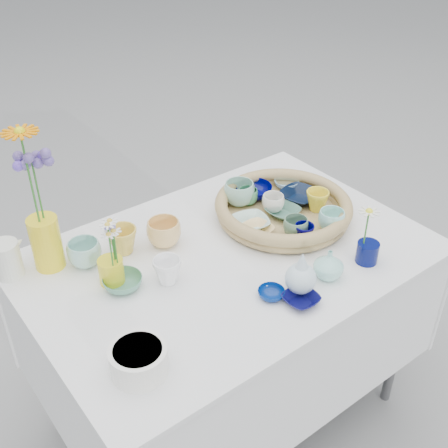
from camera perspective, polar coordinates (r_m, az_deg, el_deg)
ground at (r=2.33m, az=0.31°, el=-18.27°), size 80.00×80.00×0.00m
display_table at (r=2.33m, az=0.31°, el=-18.27°), size 1.26×0.86×0.77m
wicker_tray at (r=1.95m, az=6.03°, el=1.57°), size 0.47×0.47×0.08m
tray_ceramic_0 at (r=2.04m, az=3.04°, el=3.37°), size 0.17×0.17×0.04m
tray_ceramic_1 at (r=2.03m, az=7.70°, el=2.82°), size 0.16×0.16×0.03m
tray_ceramic_2 at (r=1.98m, az=9.44°, el=2.36°), size 0.09×0.09×0.07m
tray_ceramic_3 at (r=1.94m, az=6.00°, el=1.26°), size 0.13×0.13×0.03m
tray_ceramic_4 at (r=1.83m, az=7.28°, el=-0.34°), size 0.10×0.10×0.06m
tray_ceramic_5 at (r=1.88m, az=2.70°, el=0.13°), size 0.15×0.15×0.03m
tray_ceramic_6 at (r=1.98m, az=1.56°, el=3.14°), size 0.13×0.13×0.09m
tray_ceramic_7 at (r=1.96m, az=5.01°, el=2.13°), size 0.10×0.10×0.06m
tray_ceramic_8 at (r=2.11m, az=6.37°, el=4.10°), size 0.10×0.10×0.03m
tray_ceramic_9 at (r=1.82m, az=8.14°, el=-0.89°), size 0.07×0.07×0.06m
tray_ceramic_10 at (r=1.85m, az=3.38°, el=-0.59°), size 0.11×0.11×0.02m
tray_ceramic_11 at (r=1.88m, az=10.86°, el=0.38°), size 0.09×0.09×0.07m
tray_ceramic_12 at (r=1.99m, az=2.43°, el=2.81°), size 0.10×0.10×0.06m
loose_ceramic_0 at (r=1.80m, az=-10.25°, el=-1.65°), size 0.12×0.12×0.09m
loose_ceramic_1 at (r=1.82m, az=-6.12°, el=-0.91°), size 0.14×0.14×0.09m
loose_ceramic_2 at (r=1.67m, az=-10.25°, el=-5.87°), size 0.15×0.15×0.04m
loose_ceramic_3 at (r=1.66m, az=-5.78°, el=-4.77°), size 0.10×0.10×0.08m
loose_ceramic_4 at (r=1.63m, az=4.82°, el=-7.06°), size 0.08×0.08×0.02m
loose_ceramic_5 at (r=1.77m, az=-13.99°, el=-2.94°), size 0.13×0.13×0.08m
loose_ceramic_6 at (r=1.62m, az=7.80°, el=-7.60°), size 0.10×0.10×0.02m
fluted_bowl at (r=1.42m, az=-8.67°, el=-13.51°), size 0.16×0.16×0.08m
bud_vase_paleblue at (r=1.62m, az=7.85°, el=-4.84°), size 0.12×0.12×0.14m
bud_vase_seafoam at (r=1.70m, az=10.60°, el=-4.04°), size 0.12×0.12×0.09m
bud_vase_cobalt at (r=1.79m, az=14.35°, el=-2.81°), size 0.07×0.07×0.07m
single_daisy at (r=1.74m, az=14.26°, el=-0.37°), size 0.10×0.10×0.13m
tall_vase_yellow at (r=1.77m, az=-17.60°, el=-1.84°), size 0.09×0.09×0.17m
gerbera at (r=1.64m, az=-19.10°, el=4.34°), size 0.12×0.12×0.30m
hydrangea at (r=1.68m, az=-18.40°, el=3.32°), size 0.10×0.10×0.27m
white_pitcher at (r=1.79m, az=-21.21°, el=-3.39°), size 0.13×0.10×0.11m
daisy_cup at (r=1.69m, az=-11.38°, el=-4.71°), size 0.10×0.10×0.08m
daisy_posy at (r=1.62m, az=-11.24°, el=-1.74°), size 0.10×0.10×0.14m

